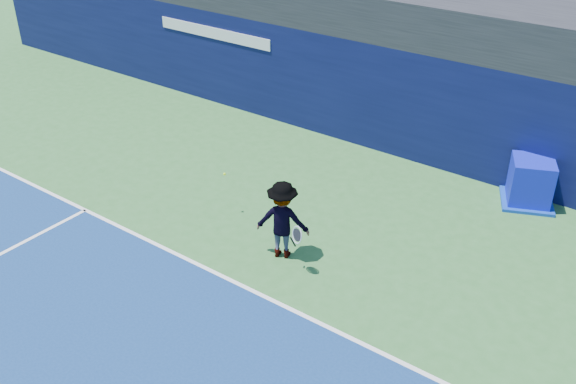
% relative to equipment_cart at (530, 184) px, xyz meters
% --- Properties ---
extents(ground, '(80.00, 80.00, 0.00)m').
position_rel_equipment_cart_xyz_m(ground, '(-3.40, -9.65, -0.53)').
color(ground, '#316B30').
rests_on(ground, ground).
extents(baseline, '(24.00, 0.10, 0.01)m').
position_rel_equipment_cart_xyz_m(baseline, '(-3.40, -6.65, -0.52)').
color(baseline, white).
rests_on(baseline, ground).
extents(stadium_band, '(36.00, 3.00, 1.20)m').
position_rel_equipment_cart_xyz_m(stadium_band, '(-3.40, 1.85, 3.07)').
color(stadium_band, black).
rests_on(stadium_band, back_wall_assembly).
extents(back_wall_assembly, '(36.00, 1.03, 3.00)m').
position_rel_equipment_cart_xyz_m(back_wall_assembly, '(-3.41, 0.85, 0.97)').
color(back_wall_assembly, '#0A0E37').
rests_on(back_wall_assembly, ground).
extents(equipment_cart, '(1.58, 1.58, 1.15)m').
position_rel_equipment_cart_xyz_m(equipment_cart, '(0.00, 0.00, 0.00)').
color(equipment_cart, '#0D15BD').
rests_on(equipment_cart, ground).
extents(tennis_player, '(1.40, 1.05, 1.76)m').
position_rel_equipment_cart_xyz_m(tennis_player, '(-3.50, -5.30, 0.35)').
color(tennis_player, silver).
rests_on(tennis_player, ground).
extents(tennis_ball, '(0.06, 0.06, 0.06)m').
position_rel_equipment_cart_xyz_m(tennis_ball, '(-5.61, -4.70, 0.51)').
color(tennis_ball, '#C8FC1C').
rests_on(tennis_ball, ground).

